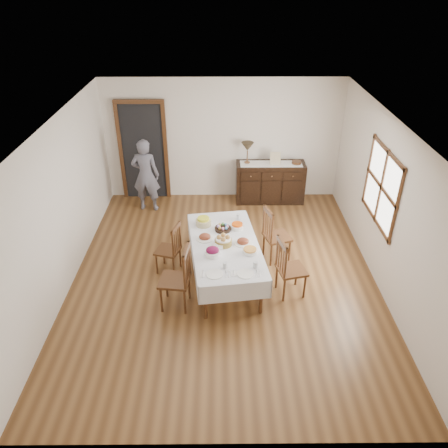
{
  "coord_description": "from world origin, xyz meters",
  "views": [
    {
      "loc": [
        -0.04,
        -5.86,
        4.5
      ],
      "look_at": [
        0.0,
        0.1,
        0.95
      ],
      "focal_mm": 35.0,
      "sensor_mm": 36.0,
      "label": 1
    }
  ],
  "objects_px": {
    "person": "(145,173)",
    "chair_right_near": "(289,267)",
    "chair_right_far": "(275,234)",
    "dining_table": "(225,248)",
    "chair_left_far": "(170,248)",
    "chair_left_near": "(178,277)",
    "sideboard": "(270,182)",
    "table_lamp": "(248,147)"
  },
  "relations": [
    {
      "from": "chair_right_far",
      "to": "sideboard",
      "type": "relative_size",
      "value": 0.69
    },
    {
      "from": "chair_left_far",
      "to": "table_lamp",
      "type": "relative_size",
      "value": 1.96
    },
    {
      "from": "dining_table",
      "to": "chair_left_far",
      "type": "distance_m",
      "value": 0.96
    },
    {
      "from": "chair_left_far",
      "to": "chair_right_near",
      "type": "relative_size",
      "value": 0.9
    },
    {
      "from": "person",
      "to": "chair_right_near",
      "type": "bearing_deg",
      "value": 137.7
    },
    {
      "from": "dining_table",
      "to": "chair_right_far",
      "type": "xyz_separation_m",
      "value": [
        0.86,
        0.58,
        -0.11
      ]
    },
    {
      "from": "person",
      "to": "chair_right_far",
      "type": "bearing_deg",
      "value": 147.94
    },
    {
      "from": "chair_right_far",
      "to": "table_lamp",
      "type": "xyz_separation_m",
      "value": [
        -0.36,
        2.25,
        0.72
      ]
    },
    {
      "from": "chair_right_near",
      "to": "table_lamp",
      "type": "distance_m",
      "value": 3.31
    },
    {
      "from": "chair_left_far",
      "to": "chair_left_near",
      "type": "bearing_deg",
      "value": 29.51
    },
    {
      "from": "dining_table",
      "to": "table_lamp",
      "type": "distance_m",
      "value": 2.94
    },
    {
      "from": "chair_left_near",
      "to": "chair_left_far",
      "type": "relative_size",
      "value": 1.17
    },
    {
      "from": "dining_table",
      "to": "chair_left_far",
      "type": "height_order",
      "value": "chair_left_far"
    },
    {
      "from": "sideboard",
      "to": "chair_left_near",
      "type": "bearing_deg",
      "value": -116.28
    },
    {
      "from": "chair_left_far",
      "to": "sideboard",
      "type": "height_order",
      "value": "chair_left_far"
    },
    {
      "from": "chair_left_near",
      "to": "chair_left_far",
      "type": "distance_m",
      "value": 0.91
    },
    {
      "from": "chair_right_near",
      "to": "sideboard",
      "type": "relative_size",
      "value": 0.68
    },
    {
      "from": "chair_left_far",
      "to": "table_lamp",
      "type": "height_order",
      "value": "table_lamp"
    },
    {
      "from": "sideboard",
      "to": "table_lamp",
      "type": "distance_m",
      "value": 0.94
    },
    {
      "from": "dining_table",
      "to": "person",
      "type": "xyz_separation_m",
      "value": [
        -1.61,
        2.46,
        0.21
      ]
    },
    {
      "from": "chair_left_near",
      "to": "chair_right_near",
      "type": "xyz_separation_m",
      "value": [
        1.67,
        0.27,
        -0.03
      ]
    },
    {
      "from": "chair_right_far",
      "to": "person",
      "type": "height_order",
      "value": "person"
    },
    {
      "from": "chair_left_far",
      "to": "sideboard",
      "type": "xyz_separation_m",
      "value": [
        1.91,
        2.57,
        -0.02
      ]
    },
    {
      "from": "chair_right_far",
      "to": "chair_right_near",
      "type": "bearing_deg",
      "value": 170.4
    },
    {
      "from": "dining_table",
      "to": "chair_right_near",
      "type": "xyz_separation_m",
      "value": [
        0.97,
        -0.36,
        -0.11
      ]
    },
    {
      "from": "chair_left_near",
      "to": "chair_right_near",
      "type": "distance_m",
      "value": 1.7
    },
    {
      "from": "person",
      "to": "chair_left_near",
      "type": "bearing_deg",
      "value": 111.61
    },
    {
      "from": "chair_left_near",
      "to": "person",
      "type": "xyz_separation_m",
      "value": [
        -0.91,
        3.09,
        0.3
      ]
    },
    {
      "from": "chair_left_near",
      "to": "person",
      "type": "bearing_deg",
      "value": -156.68
    },
    {
      "from": "chair_right_near",
      "to": "chair_left_near",
      "type": "bearing_deg",
      "value": 85.66
    },
    {
      "from": "chair_left_far",
      "to": "chair_right_far",
      "type": "height_order",
      "value": "chair_right_far"
    },
    {
      "from": "dining_table",
      "to": "chair_left_far",
      "type": "bearing_deg",
      "value": 156.95
    },
    {
      "from": "chair_left_far",
      "to": "table_lamp",
      "type": "xyz_separation_m",
      "value": [
        1.4,
        2.58,
        0.78
      ]
    },
    {
      "from": "chair_left_near",
      "to": "chair_right_far",
      "type": "distance_m",
      "value": 1.98
    },
    {
      "from": "chair_left_near",
      "to": "dining_table",
      "type": "bearing_deg",
      "value": 139.04
    },
    {
      "from": "chair_right_near",
      "to": "person",
      "type": "height_order",
      "value": "person"
    },
    {
      "from": "dining_table",
      "to": "table_lamp",
      "type": "height_order",
      "value": "table_lamp"
    },
    {
      "from": "chair_right_far",
      "to": "person",
      "type": "relative_size",
      "value": 0.61
    },
    {
      "from": "dining_table",
      "to": "sideboard",
      "type": "distance_m",
      "value": 2.99
    },
    {
      "from": "chair_left_far",
      "to": "person",
      "type": "relative_size",
      "value": 0.54
    },
    {
      "from": "chair_left_near",
      "to": "sideboard",
      "type": "bearing_deg",
      "value": 160.68
    },
    {
      "from": "chair_left_far",
      "to": "table_lamp",
      "type": "distance_m",
      "value": 3.04
    }
  ]
}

